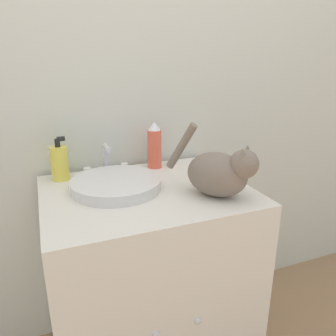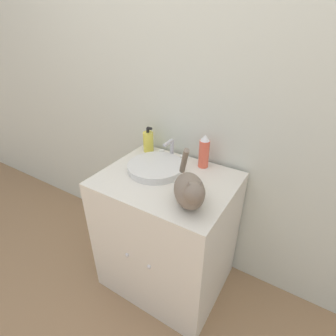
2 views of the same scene
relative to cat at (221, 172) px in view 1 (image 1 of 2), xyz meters
The scene contains 7 objects.
wall_back 0.64m from the cat, 114.00° to the left, with size 6.00×0.05×2.50m.
vanity_cabinet 0.56m from the cat, 145.42° to the left, with size 0.74×0.60×0.81m.
sink_basin 0.38m from the cat, 148.63° to the left, with size 0.33×0.33×0.04m.
faucet 0.48m from the cat, 131.22° to the left, with size 0.18×0.10×0.13m.
cat is the anchor object (origin of this frame).
soap_bottle 0.62m from the cat, 143.10° to the left, with size 0.07×0.07×0.17m.
spray_bottle 0.39m from the cat, 105.49° to the left, with size 0.06×0.06×0.20m.
Camera 1 is at (-0.33, -0.76, 1.28)m, focal length 35.00 mm.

